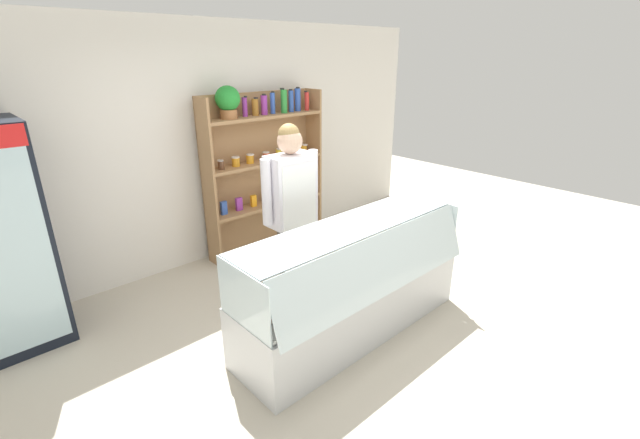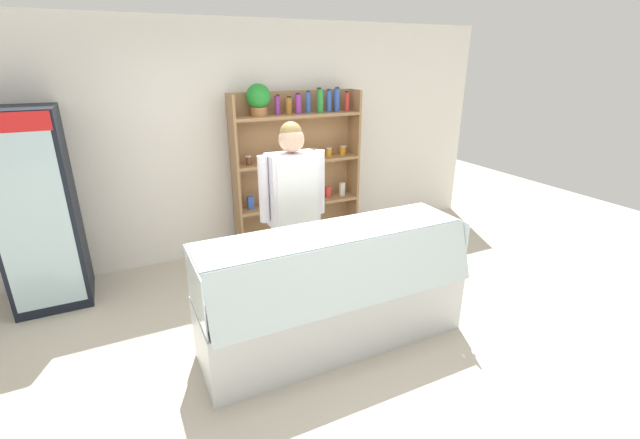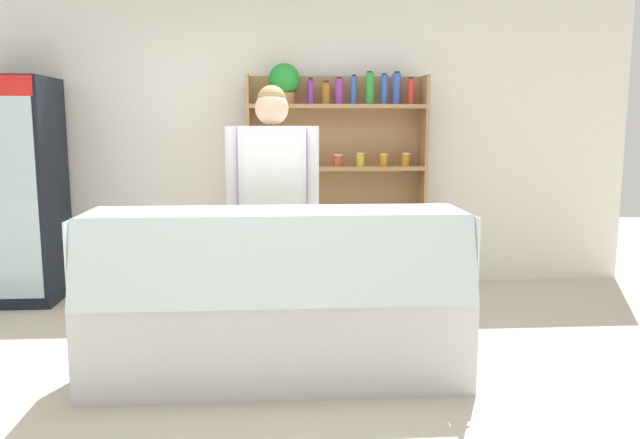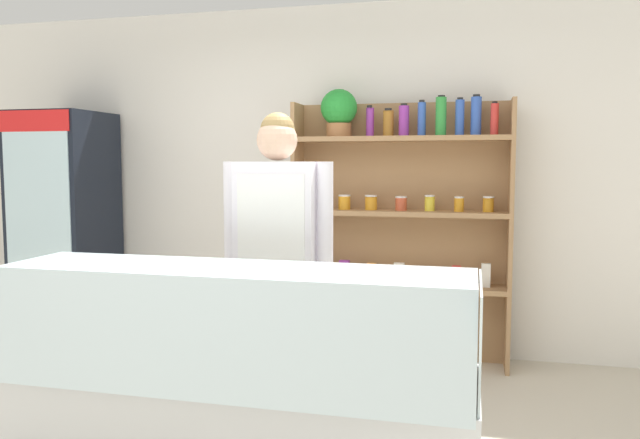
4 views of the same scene
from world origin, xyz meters
TOP-DOWN VIEW (x-y plane):
  - ground_plane at (0.00, 0.00)m, footprint 12.00×12.00m
  - back_wall at (0.00, 2.17)m, footprint 6.80×0.10m
  - drinks_fridge at (-2.10, 1.73)m, footprint 0.65×0.67m
  - shelving_unit at (0.56, 1.91)m, footprint 1.58×0.29m
  - deli_display_case at (0.07, -0.10)m, footprint 2.21×0.73m
  - shop_clerk at (0.05, 0.68)m, footprint 0.65×0.25m

SIDE VIEW (x-z plane):
  - ground_plane at x=0.00m, z-range 0.00..0.00m
  - deli_display_case at x=0.07m, z-range -0.19..0.82m
  - drinks_fridge at x=-2.10m, z-range 0.00..1.89m
  - shop_clerk at x=0.05m, z-range 0.18..1.94m
  - shelving_unit at x=0.56m, z-range 0.15..2.17m
  - back_wall at x=0.00m, z-range 0.00..2.70m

